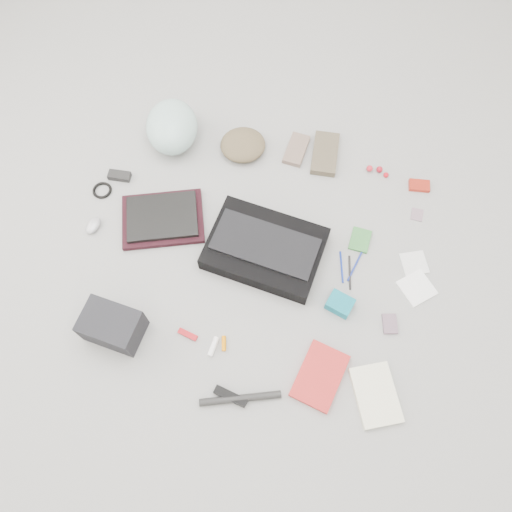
% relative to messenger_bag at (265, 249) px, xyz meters
% --- Properties ---
extents(ground_plane, '(4.00, 4.00, 0.00)m').
position_rel_messenger_bag_xyz_m(ground_plane, '(-0.03, -0.05, -0.04)').
color(ground_plane, gray).
extents(messenger_bag, '(0.51, 0.40, 0.08)m').
position_rel_messenger_bag_xyz_m(messenger_bag, '(0.00, 0.00, 0.00)').
color(messenger_bag, black).
rests_on(messenger_bag, ground_plane).
extents(bag_flap, '(0.46, 0.25, 0.01)m').
position_rel_messenger_bag_xyz_m(bag_flap, '(0.00, 0.00, 0.05)').
color(bag_flap, black).
rests_on(bag_flap, messenger_bag).
extents(laptop_sleeve, '(0.42, 0.37, 0.02)m').
position_rel_messenger_bag_xyz_m(laptop_sleeve, '(-0.47, 0.05, -0.03)').
color(laptop_sleeve, black).
rests_on(laptop_sleeve, ground_plane).
extents(laptop, '(0.36, 0.31, 0.02)m').
position_rel_messenger_bag_xyz_m(laptop, '(-0.47, 0.05, -0.00)').
color(laptop, black).
rests_on(laptop, laptop_sleeve).
extents(bike_helmet, '(0.32, 0.36, 0.18)m').
position_rel_messenger_bag_xyz_m(bike_helmet, '(-0.55, 0.49, 0.05)').
color(bike_helmet, silver).
rests_on(bike_helmet, ground_plane).
extents(beanie, '(0.27, 0.26, 0.07)m').
position_rel_messenger_bag_xyz_m(beanie, '(-0.22, 0.50, -0.00)').
color(beanie, brown).
rests_on(beanie, ground_plane).
extents(mitten_left, '(0.10, 0.18, 0.03)m').
position_rel_messenger_bag_xyz_m(mitten_left, '(0.03, 0.55, -0.03)').
color(mitten_left, '#82695C').
rests_on(mitten_left, ground_plane).
extents(mitten_right, '(0.13, 0.24, 0.03)m').
position_rel_messenger_bag_xyz_m(mitten_right, '(0.17, 0.56, -0.02)').
color(mitten_right, brown).
rests_on(mitten_right, ground_plane).
extents(power_brick, '(0.10, 0.05, 0.03)m').
position_rel_messenger_bag_xyz_m(power_brick, '(-0.74, 0.22, -0.03)').
color(power_brick, black).
rests_on(power_brick, ground_plane).
extents(cable_coil, '(0.09, 0.09, 0.01)m').
position_rel_messenger_bag_xyz_m(cable_coil, '(-0.79, 0.14, -0.03)').
color(cable_coil, black).
rests_on(cable_coil, ground_plane).
extents(mouse, '(0.07, 0.10, 0.03)m').
position_rel_messenger_bag_xyz_m(mouse, '(-0.76, -0.05, -0.02)').
color(mouse, '#A5A5AC').
rests_on(mouse, ground_plane).
extents(camera_bag, '(0.24, 0.18, 0.14)m').
position_rel_messenger_bag_xyz_m(camera_bag, '(-0.50, -0.47, 0.03)').
color(camera_bag, black).
rests_on(camera_bag, ground_plane).
extents(multitool, '(0.08, 0.04, 0.01)m').
position_rel_messenger_bag_xyz_m(multitool, '(-0.22, -0.43, -0.03)').
color(multitool, '#A80F16').
rests_on(multitool, ground_plane).
extents(toiletry_tube_white, '(0.03, 0.08, 0.02)m').
position_rel_messenger_bag_xyz_m(toiletry_tube_white, '(-0.11, -0.45, -0.03)').
color(toiletry_tube_white, white).
rests_on(toiletry_tube_white, ground_plane).
extents(toiletry_tube_orange, '(0.03, 0.06, 0.02)m').
position_rel_messenger_bag_xyz_m(toiletry_tube_orange, '(-0.07, -0.43, -0.03)').
color(toiletry_tube_orange, orange).
rests_on(toiletry_tube_orange, ground_plane).
extents(u_lock, '(0.14, 0.06, 0.03)m').
position_rel_messenger_bag_xyz_m(u_lock, '(0.01, -0.62, -0.03)').
color(u_lock, black).
rests_on(u_lock, ground_plane).
extents(bike_pump, '(0.30, 0.13, 0.03)m').
position_rel_messenger_bag_xyz_m(bike_pump, '(0.04, -0.62, -0.03)').
color(bike_pump, black).
rests_on(bike_pump, ground_plane).
extents(book_red, '(0.21, 0.27, 0.03)m').
position_rel_messenger_bag_xyz_m(book_red, '(0.32, -0.47, -0.03)').
color(book_red, red).
rests_on(book_red, ground_plane).
extents(book_white, '(0.23, 0.27, 0.02)m').
position_rel_messenger_bag_xyz_m(book_white, '(0.54, -0.49, -0.03)').
color(book_white, '#EBE7C7').
rests_on(book_white, ground_plane).
extents(notepad, '(0.09, 0.12, 0.01)m').
position_rel_messenger_bag_xyz_m(notepad, '(0.39, 0.15, -0.03)').
color(notepad, '#367938').
rests_on(notepad, ground_plane).
extents(pen_blue, '(0.04, 0.14, 0.01)m').
position_rel_messenger_bag_xyz_m(pen_blue, '(0.33, 0.01, -0.04)').
color(pen_blue, '#122A97').
rests_on(pen_blue, ground_plane).
extents(pen_black, '(0.03, 0.15, 0.01)m').
position_rel_messenger_bag_xyz_m(pen_black, '(0.37, -0.01, -0.04)').
color(pen_black, black).
rests_on(pen_black, ground_plane).
extents(pen_navy, '(0.05, 0.15, 0.01)m').
position_rel_messenger_bag_xyz_m(pen_navy, '(0.39, 0.02, -0.04)').
color(pen_navy, navy).
rests_on(pen_navy, ground_plane).
extents(accordion_wallet, '(0.12, 0.11, 0.05)m').
position_rel_messenger_bag_xyz_m(accordion_wallet, '(0.35, -0.17, -0.01)').
color(accordion_wallet, '#08778F').
rests_on(accordion_wallet, ground_plane).
extents(card_deck, '(0.07, 0.09, 0.02)m').
position_rel_messenger_bag_xyz_m(card_deck, '(0.56, -0.20, -0.03)').
color(card_deck, slate).
rests_on(card_deck, ground_plane).
extents(napkin_top, '(0.14, 0.14, 0.01)m').
position_rel_messenger_bag_xyz_m(napkin_top, '(0.63, 0.09, -0.04)').
color(napkin_top, silver).
rests_on(napkin_top, ground_plane).
extents(napkin_bottom, '(0.18, 0.18, 0.01)m').
position_rel_messenger_bag_xyz_m(napkin_bottom, '(0.65, -0.02, -0.04)').
color(napkin_bottom, white).
rests_on(napkin_bottom, ground_plane).
extents(lollipop_a, '(0.04, 0.04, 0.03)m').
position_rel_messenger_bag_xyz_m(lollipop_a, '(0.38, 0.52, -0.02)').
color(lollipop_a, red).
rests_on(lollipop_a, ground_plane).
extents(lollipop_b, '(0.03, 0.03, 0.03)m').
position_rel_messenger_bag_xyz_m(lollipop_b, '(0.43, 0.53, -0.02)').
color(lollipop_b, '#A31121').
rests_on(lollipop_b, ground_plane).
extents(lollipop_c, '(0.03, 0.03, 0.02)m').
position_rel_messenger_bag_xyz_m(lollipop_c, '(0.46, 0.51, -0.03)').
color(lollipop_c, red).
rests_on(lollipop_c, ground_plane).
extents(altoids_tin, '(0.10, 0.07, 0.02)m').
position_rel_messenger_bag_xyz_m(altoids_tin, '(0.62, 0.48, -0.03)').
color(altoids_tin, '#A82617').
rests_on(altoids_tin, ground_plane).
extents(stamp_sheet, '(0.05, 0.06, 0.00)m').
position_rel_messenger_bag_xyz_m(stamp_sheet, '(0.62, 0.33, -0.04)').
color(stamp_sheet, gray).
rests_on(stamp_sheet, ground_plane).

